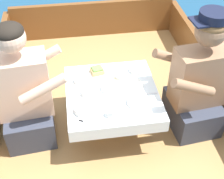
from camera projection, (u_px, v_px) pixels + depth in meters
name	position (u px, v px, depth m)	size (l,w,h in m)	color
ground_plane	(110.00, 137.00, 2.88)	(60.00, 60.00, 0.00)	navy
boat_deck	(110.00, 127.00, 2.79)	(1.97, 2.86, 0.26)	#A87F4C
gunwale_starboard	(219.00, 91.00, 2.69)	(0.06, 2.86, 0.36)	brown
bow_coaming	(93.00, 19.00, 3.62)	(1.85, 0.06, 0.41)	brown
cockpit_table	(112.00, 95.00, 2.41)	(0.70, 0.74, 0.38)	#B2B2B7
person_port	(25.00, 95.00, 2.31)	(0.55, 0.48, 1.00)	#333847
person_starboard	(198.00, 84.00, 2.38)	(0.55, 0.48, 1.03)	#333847
plate_sandwich	(97.00, 73.00, 2.55)	(0.19, 0.19, 0.01)	white
plate_bread	(133.00, 85.00, 2.44)	(0.17, 0.17, 0.01)	white
sandwich	(97.00, 70.00, 2.54)	(0.12, 0.11, 0.05)	tan
bowl_port_near	(110.00, 86.00, 2.40)	(0.14, 0.14, 0.04)	white
bowl_starboard_near	(84.00, 109.00, 2.21)	(0.14, 0.14, 0.04)	white
bowl_center_far	(137.00, 101.00, 2.27)	(0.15, 0.15, 0.04)	white
bowl_port_far	(137.00, 69.00, 2.56)	(0.12, 0.12, 0.04)	white
coffee_cup_port	(112.00, 113.00, 2.17)	(0.10, 0.07, 0.06)	white
coffee_cup_starboard	(79.00, 80.00, 2.45)	(0.10, 0.07, 0.05)	white
coffee_cup_center	(87.00, 92.00, 2.34)	(0.10, 0.07, 0.06)	white
tin_can	(118.00, 78.00, 2.47)	(0.07, 0.07, 0.05)	silver
utensil_fork_starboard	(137.00, 112.00, 2.22)	(0.15, 0.11, 0.00)	silver
utensil_spoon_port	(117.00, 98.00, 2.32)	(0.04, 0.17, 0.01)	silver
utensil_fork_port	(88.00, 123.00, 2.14)	(0.16, 0.09, 0.00)	silver
utensil_spoon_starboard	(142.00, 94.00, 2.36)	(0.17, 0.03, 0.01)	silver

